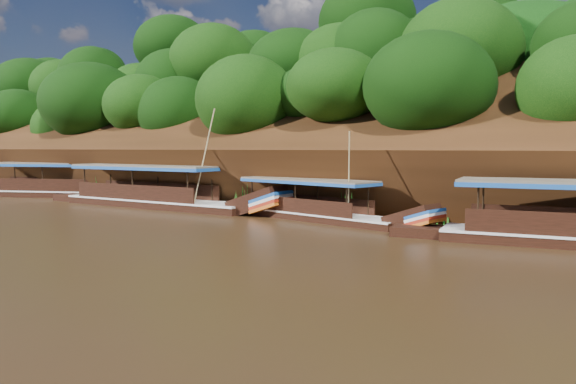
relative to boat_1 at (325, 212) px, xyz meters
The scene contains 6 objects.
ground 7.84m from the boat_1, 95.73° to the right, with size 160.00×160.00×0.00m, color black.
riverbank 15.03m from the boat_1, 93.04° to the left, with size 120.00×30.06×19.40m.
boat_1 is the anchor object (origin of this frame).
boat_2 11.80m from the boat_1, behind, with size 17.38×2.87×6.71m.
boat_3 24.06m from the boat_1, behind, with size 14.83×7.48×3.20m.
reeds 4.20m from the boat_1, 154.81° to the left, with size 48.19×2.85×1.97m.
Camera 1 is at (15.26, -17.89, 3.87)m, focal length 35.00 mm.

